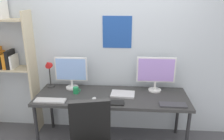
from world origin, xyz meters
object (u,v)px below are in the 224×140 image
computer_mouse (94,99)px  coffee_mug (76,90)px  keyboard_center (110,103)px  keyboard_right (173,105)px  desk (112,99)px  bookshelf (0,51)px  monitor_right (156,72)px  monitor_left (71,71)px  desk_lamp (49,69)px  keyboard_left (50,100)px  laptop_closed (123,94)px

computer_mouse → coffee_mug: bearing=146.3°
keyboard_center → keyboard_right: 0.78m
computer_mouse → desk: bearing=34.9°
bookshelf → monitor_right: 2.25m
monitor_left → monitor_right: monitor_right is taller
desk_lamp → monitor_right: bearing=0.1°
monitor_right → computer_mouse: bearing=-156.0°
monitor_left → keyboard_center: 0.79m
keyboard_right → keyboard_left: bearing=180.0°
desk → keyboard_right: (0.78, -0.23, 0.06)m
monitor_left → desk_lamp: monitor_left is taller
monitor_right → coffee_mug: bearing=-170.8°
computer_mouse → laptop_closed: computer_mouse is taller
computer_mouse → laptop_closed: bearing=26.6°
bookshelf → monitor_left: bookshelf is taller
desk → bookshelf: bookshelf is taller
bookshelf → keyboard_left: (0.85, -0.46, -0.52)m
monitor_right → keyboard_center: 0.79m
desk → laptop_closed: size_ratio=6.42×
keyboard_right → desk_lamp: bearing=165.5°
laptop_closed → monitor_left: bearing=170.3°
laptop_closed → coffee_mug: coffee_mug is taller
keyboard_left → keyboard_center: same height
computer_mouse → bookshelf: bearing=164.8°
bookshelf → coffee_mug: (1.13, -0.20, -0.49)m
desk_lamp → desk: bearing=-12.7°
keyboard_right → computer_mouse: bearing=175.6°
desk_lamp → keyboard_left: bearing=-71.2°
keyboard_right → coffee_mug: (-1.28, 0.26, 0.04)m
monitor_left → keyboard_right: 1.47m
monitor_left → laptop_closed: monitor_left is taller
laptop_closed → coffee_mug: bearing=-176.4°
bookshelf → computer_mouse: size_ratio=20.92×
bookshelf → computer_mouse: bookshelf is taller
desk → laptop_closed: 0.17m
monitor_right → desk_lamp: 1.53m
bookshelf → keyboard_right: bearing=-10.8°
desk → laptop_closed: laptop_closed is taller
monitor_right → keyboard_right: (0.18, -0.44, -0.27)m
laptop_closed → coffee_mug: size_ratio=3.02×
monitor_left → desk_lamp: (-0.33, -0.00, 0.03)m
monitor_right → laptop_closed: size_ratio=1.67×
desk_lamp → keyboard_right: size_ratio=1.32×
keyboard_center → keyboard_right: bearing=0.0°
laptop_closed → desk_lamp: bearing=174.4°
monitor_right → computer_mouse: monitor_right is taller
desk_lamp → laptop_closed: size_ratio=1.36×
desk_lamp → keyboard_right: 1.78m
keyboard_center → coffee_mug: coffee_mug is taller
monitor_left → coffee_mug: monitor_left is taller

